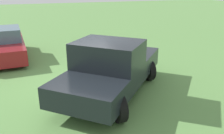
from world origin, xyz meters
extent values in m
plane|color=#5B8C47|center=(0.00, 0.00, 0.00)|extent=(80.00, 80.00, 0.00)
cylinder|color=black|center=(0.90, -1.31, 0.39)|extent=(0.77, 0.22, 0.77)
cylinder|color=black|center=(-0.25, -2.53, 0.39)|extent=(0.77, 0.22, 0.77)
cylinder|color=black|center=(-1.36, 0.81, 0.39)|extent=(0.77, 0.22, 0.77)
cylinder|color=black|center=(-2.51, -0.41, 0.39)|extent=(0.77, 0.22, 0.77)
cube|color=black|center=(0.26, -1.86, 0.73)|extent=(2.77, 2.77, 0.64)
cube|color=black|center=(-1.01, -0.66, 1.11)|extent=(2.49, 2.50, 1.40)
cube|color=slate|center=(-1.01, -0.66, 1.55)|extent=(2.21, 2.23, 0.48)
cube|color=black|center=(-1.72, 0.00, 0.71)|extent=(3.05, 3.03, 0.60)
cube|color=silver|center=(0.92, -2.48, 0.47)|extent=(1.39, 1.47, 0.16)
cylinder|color=black|center=(3.21, 1.82, 0.31)|extent=(0.62, 0.20, 0.62)
cylinder|color=black|center=(6.10, 1.95, 0.31)|extent=(0.62, 0.20, 0.62)
cube|color=maroon|center=(4.62, 2.65, 0.52)|extent=(4.48, 1.99, 0.68)
cube|color=slate|center=(4.84, 2.66, 1.16)|extent=(2.01, 1.66, 0.60)
camera|label=1|loc=(-7.51, 1.66, 3.42)|focal=37.73mm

